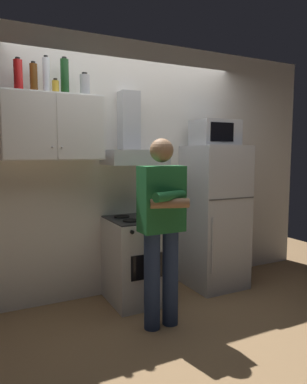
{
  "coord_description": "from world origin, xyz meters",
  "views": [
    {
      "loc": [
        -1.5,
        -2.98,
        1.52
      ],
      "look_at": [
        0.0,
        0.0,
        1.15
      ],
      "focal_mm": 33.12,
      "sensor_mm": 36.0,
      "label": 1
    }
  ],
  "objects_px": {
    "bottle_canister_steel": "(85,85)",
    "bottle_spice_jar": "(56,87)",
    "person_standing": "(162,226)",
    "bottle_soda_red": "(18,75)",
    "cooking_pot": "(155,211)",
    "bottle_beer_brown": "(34,78)",
    "bottle_vodka_clear": "(46,75)",
    "bottle_wine_green": "(65,77)",
    "microwave": "(215,133)",
    "stove_oven": "(138,259)",
    "range_hood": "(133,145)",
    "refrigerator": "(214,217)",
    "upper_cabinet": "(52,128)"
  },
  "relations": [
    {
      "from": "bottle_canister_steel",
      "to": "bottle_spice_jar",
      "type": "relative_size",
      "value": 1.6
    },
    {
      "from": "person_standing",
      "to": "bottle_soda_red",
      "type": "distance_m",
      "value": 1.79
    },
    {
      "from": "cooking_pot",
      "to": "bottle_beer_brown",
      "type": "relative_size",
      "value": 1.01
    },
    {
      "from": "bottle_vodka_clear",
      "to": "bottle_wine_green",
      "type": "xyz_separation_m",
      "value": [
        0.17,
        0.01,
        0.0
      ]
    },
    {
      "from": "person_standing",
      "to": "bottle_beer_brown",
      "type": "height_order",
      "value": "bottle_beer_brown"
    },
    {
      "from": "bottle_spice_jar",
      "to": "bottle_wine_green",
      "type": "bearing_deg",
      "value": 14.78
    },
    {
      "from": "microwave",
      "to": "bottle_canister_steel",
      "type": "bearing_deg",
      "value": 176.42
    },
    {
      "from": "bottle_wine_green",
      "to": "bottle_beer_brown",
      "type": "xyz_separation_m",
      "value": [
        -0.27,
        0.04,
        -0.03
      ]
    },
    {
      "from": "stove_oven",
      "to": "microwave",
      "type": "distance_m",
      "value": 1.62
    },
    {
      "from": "range_hood",
      "to": "bottle_spice_jar",
      "type": "bearing_deg",
      "value": -177.4
    },
    {
      "from": "person_standing",
      "to": "bottle_spice_jar",
      "type": "distance_m",
      "value": 1.57
    },
    {
      "from": "stove_oven",
      "to": "refrigerator",
      "type": "distance_m",
      "value": 1.02
    },
    {
      "from": "range_hood",
      "to": "bottle_beer_brown",
      "type": "height_order",
      "value": "bottle_beer_brown"
    },
    {
      "from": "upper_cabinet",
      "to": "cooking_pot",
      "type": "distance_m",
      "value": 1.26
    },
    {
      "from": "refrigerator",
      "to": "bottle_vodka_clear",
      "type": "bearing_deg",
      "value": 176.73
    },
    {
      "from": "microwave",
      "to": "bottle_spice_jar",
      "type": "bearing_deg",
      "value": 177.58
    },
    {
      "from": "refrigerator",
      "to": "bottle_canister_steel",
      "type": "distance_m",
      "value": 1.98
    },
    {
      "from": "refrigerator",
      "to": "bottle_spice_jar",
      "type": "height_order",
      "value": "bottle_spice_jar"
    },
    {
      "from": "stove_oven",
      "to": "bottle_spice_jar",
      "type": "relative_size",
      "value": 6.45
    },
    {
      "from": "range_hood",
      "to": "bottle_vodka_clear",
      "type": "xyz_separation_m",
      "value": [
        -0.84,
        -0.02,
        0.61
      ]
    },
    {
      "from": "bottle_beer_brown",
      "to": "bottle_wine_green",
      "type": "bearing_deg",
      "value": -8.97
    },
    {
      "from": "upper_cabinet",
      "to": "person_standing",
      "type": "distance_m",
      "value": 1.35
    },
    {
      "from": "refrigerator",
      "to": "bottle_canister_steel",
      "type": "xyz_separation_m",
      "value": [
        -1.44,
        0.11,
        1.35
      ]
    },
    {
      "from": "bottle_vodka_clear",
      "to": "bottle_canister_steel",
      "type": "distance_m",
      "value": 0.35
    },
    {
      "from": "bottle_wine_green",
      "to": "bottle_spice_jar",
      "type": "height_order",
      "value": "bottle_wine_green"
    },
    {
      "from": "upper_cabinet",
      "to": "microwave",
      "type": "bearing_deg",
      "value": -3.48
    },
    {
      "from": "refrigerator",
      "to": "bottle_wine_green",
      "type": "distance_m",
      "value": 2.16
    },
    {
      "from": "upper_cabinet",
      "to": "bottle_vodka_clear",
      "type": "distance_m",
      "value": 0.46
    },
    {
      "from": "range_hood",
      "to": "bottle_beer_brown",
      "type": "distance_m",
      "value": 1.11
    },
    {
      "from": "upper_cabinet",
      "to": "stove_oven",
      "type": "xyz_separation_m",
      "value": [
        0.8,
        -0.13,
        -1.32
      ]
    },
    {
      "from": "person_standing",
      "to": "stove_oven",
      "type": "bearing_deg",
      "value": 85.28
    },
    {
      "from": "cooking_pot",
      "to": "bottle_beer_brown",
      "type": "xyz_separation_m",
      "value": [
        -1.07,
        0.28,
        1.24
      ]
    },
    {
      "from": "upper_cabinet",
      "to": "cooking_pot",
      "type": "relative_size",
      "value": 3.21
    },
    {
      "from": "cooking_pot",
      "to": "microwave",
      "type": "bearing_deg",
      "value": 9.57
    },
    {
      "from": "refrigerator",
      "to": "bottle_beer_brown",
      "type": "bearing_deg",
      "value": 175.26
    },
    {
      "from": "microwave",
      "to": "bottle_beer_brown",
      "type": "height_order",
      "value": "bottle_beer_brown"
    },
    {
      "from": "refrigerator",
      "to": "bottle_wine_green",
      "type": "xyz_separation_m",
      "value": [
        -1.63,
        0.11,
        1.41
      ]
    },
    {
      "from": "bottle_canister_steel",
      "to": "range_hood",
      "type": "bearing_deg",
      "value": 2.01
    },
    {
      "from": "microwave",
      "to": "refrigerator",
      "type": "bearing_deg",
      "value": -89.1
    },
    {
      "from": "bottle_canister_steel",
      "to": "microwave",
      "type": "bearing_deg",
      "value": -3.58
    },
    {
      "from": "microwave",
      "to": "bottle_vodka_clear",
      "type": "relative_size",
      "value": 1.46
    },
    {
      "from": "microwave",
      "to": "person_standing",
      "type": "distance_m",
      "value": 1.45
    },
    {
      "from": "stove_oven",
      "to": "refrigerator",
      "type": "bearing_deg",
      "value": 0.04
    },
    {
      "from": "range_hood",
      "to": "bottle_canister_steel",
      "type": "xyz_separation_m",
      "value": [
        -0.49,
        -0.02,
        0.55
      ]
    },
    {
      "from": "bottle_vodka_clear",
      "to": "bottle_soda_red",
      "type": "bearing_deg",
      "value": -177.16
    },
    {
      "from": "person_standing",
      "to": "bottle_soda_red",
      "type": "xyz_separation_m",
      "value": [
        -1.03,
        0.7,
        1.28
      ]
    },
    {
      "from": "range_hood",
      "to": "bottle_spice_jar",
      "type": "xyz_separation_m",
      "value": [
        -0.77,
        -0.03,
        0.51
      ]
    },
    {
      "from": "stove_oven",
      "to": "bottle_wine_green",
      "type": "height_order",
      "value": "bottle_wine_green"
    },
    {
      "from": "microwave",
      "to": "person_standing",
      "type": "relative_size",
      "value": 0.29
    },
    {
      "from": "microwave",
      "to": "bottle_beer_brown",
      "type": "xyz_separation_m",
      "value": [
        -1.89,
        0.14,
        0.44
      ]
    }
  ]
}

